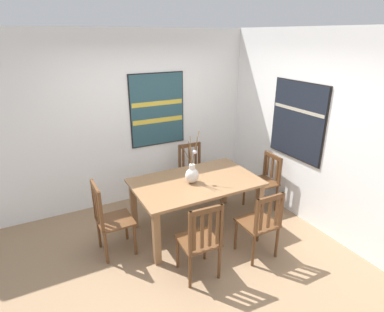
% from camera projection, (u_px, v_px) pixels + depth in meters
% --- Properties ---
extents(ground_plane, '(6.40, 6.40, 0.03)m').
position_uv_depth(ground_plane, '(197.00, 255.00, 4.01)').
color(ground_plane, '#8E7051').
extents(wall_back, '(6.40, 0.12, 2.70)m').
position_uv_depth(wall_back, '(142.00, 118.00, 5.05)').
color(wall_back, white).
rests_on(wall_back, ground_plane).
extents(wall_side, '(0.12, 6.40, 2.70)m').
position_uv_depth(wall_side, '(316.00, 132.00, 4.33)').
color(wall_side, white).
rests_on(wall_side, ground_plane).
extents(dining_table, '(1.68, 1.03, 0.75)m').
position_uv_depth(dining_table, '(196.00, 188.00, 4.32)').
color(dining_table, '#8E6642').
rests_on(dining_table, ground_plane).
extents(centerpiece_vase, '(0.24, 0.17, 0.70)m').
position_uv_depth(centerpiece_vase, '(192.00, 174.00, 4.19)').
color(centerpiece_vase, silver).
rests_on(centerpiece_vase, dining_table).
extents(chair_0, '(0.44, 0.44, 0.91)m').
position_uv_depth(chair_0, '(193.00, 171.00, 5.28)').
color(chair_0, brown).
rests_on(chair_0, ground_plane).
extents(chair_1, '(0.44, 0.44, 0.96)m').
position_uv_depth(chair_1, '(201.00, 240.00, 3.48)').
color(chair_1, brown).
rests_on(chair_1, ground_plane).
extents(chair_2, '(0.44, 0.44, 0.88)m').
position_uv_depth(chair_2, '(264.00, 181.00, 4.94)').
color(chair_2, brown).
rests_on(chair_2, ground_plane).
extents(chair_3, '(0.43, 0.43, 0.98)m').
position_uv_depth(chair_3, '(110.00, 219.00, 3.88)').
color(chair_3, brown).
rests_on(chair_3, ground_plane).
extents(chair_4, '(0.42, 0.42, 0.90)m').
position_uv_depth(chair_4, '(260.00, 223.00, 3.83)').
color(chair_4, brown).
rests_on(chair_4, ground_plane).
extents(painting_on_back_wall, '(0.91, 0.05, 1.16)m').
position_uv_depth(painting_on_back_wall, '(157.00, 110.00, 5.06)').
color(painting_on_back_wall, black).
extents(painting_on_side_wall, '(0.05, 0.98, 1.11)m').
position_uv_depth(painting_on_side_wall, '(298.00, 121.00, 4.51)').
color(painting_on_side_wall, black).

